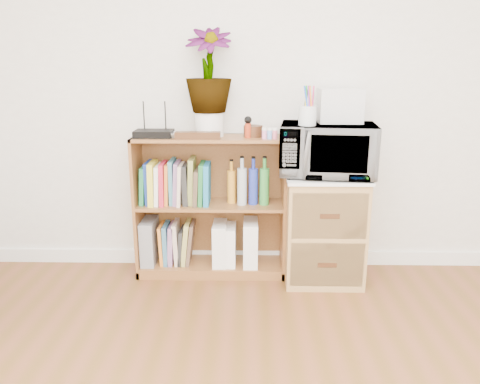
{
  "coord_description": "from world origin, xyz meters",
  "views": [
    {
      "loc": [
        -0.09,
        -0.91,
        1.41
      ],
      "look_at": [
        -0.15,
        1.95,
        0.62
      ],
      "focal_mm": 35.0,
      "sensor_mm": 36.0,
      "label": 1
    }
  ],
  "objects": [
    {
      "name": "liquor_bottles",
      "position": [
        -0.1,
        2.1,
        0.65
      ],
      "size": [
        0.28,
        0.06,
        0.32
      ],
      "color": "orange",
      "rests_on": "bookshelf"
    },
    {
      "name": "white_bowl",
      "position": [
        -0.56,
        2.07,
        0.97
      ],
      "size": [
        0.13,
        0.13,
        0.03
      ],
      "primitive_type": "imported",
      "color": "silver",
      "rests_on": "bookshelf"
    },
    {
      "name": "pen_cup",
      "position": [
        0.26,
        1.94,
        1.1
      ],
      "size": [
        0.11,
        0.11,
        0.12
      ],
      "primitive_type": "cylinder",
      "color": "silver",
      "rests_on": "microwave"
    },
    {
      "name": "paint_jars",
      "position": [
        0.03,
        2.01,
        0.98
      ],
      "size": [
        0.1,
        0.04,
        0.05
      ],
      "primitive_type": "cube",
      "color": "pink",
      "rests_on": "bookshelf"
    },
    {
      "name": "kokeshi_doll",
      "position": [
        -0.1,
        2.06,
        1.0
      ],
      "size": [
        0.04,
        0.04,
        0.09
      ],
      "primitive_type": "cylinder",
      "color": "#A32E14",
      "rests_on": "bookshelf"
    },
    {
      "name": "lower_books",
      "position": [
        -0.59,
        2.1,
        0.21
      ],
      "size": [
        0.24,
        0.19,
        0.3
      ],
      "color": "orange",
      "rests_on": "bookshelf"
    },
    {
      "name": "magazine_holder_left",
      "position": [
        -0.29,
        2.09,
        0.21
      ],
      "size": [
        0.09,
        0.23,
        0.29
      ],
      "primitive_type": "cube",
      "color": "white",
      "rests_on": "bookshelf"
    },
    {
      "name": "router",
      "position": [
        -0.71,
        2.08,
        0.97
      ],
      "size": [
        0.24,
        0.17,
        0.04
      ],
      "primitive_type": "cube",
      "color": "black",
      "rests_on": "bookshelf"
    },
    {
      "name": "skirting_board",
      "position": [
        0.0,
        2.24,
        0.05
      ],
      "size": [
        4.0,
        0.02,
        0.1
      ],
      "primitive_type": "cube",
      "color": "white",
      "rests_on": "ground"
    },
    {
      "name": "cookbooks",
      "position": [
        -0.58,
        2.1,
        0.64
      ],
      "size": [
        0.47,
        0.2,
        0.31
      ],
      "color": "#207841",
      "rests_on": "bookshelf"
    },
    {
      "name": "wicker_unit",
      "position": [
        0.4,
        2.02,
        0.35
      ],
      "size": [
        0.5,
        0.45,
        0.7
      ],
      "primitive_type": "cube",
      "color": "#9E7542",
      "rests_on": "ground"
    },
    {
      "name": "magazine_holder_right",
      "position": [
        -0.08,
        2.09,
        0.22
      ],
      "size": [
        0.1,
        0.24,
        0.31
      ],
      "primitive_type": "cube",
      "color": "white",
      "rests_on": "bookshelf"
    },
    {
      "name": "bookshelf",
      "position": [
        -0.35,
        2.1,
        0.47
      ],
      "size": [
        1.0,
        0.3,
        0.95
      ],
      "primitive_type": "cube",
      "color": "brown",
      "rests_on": "ground"
    },
    {
      "name": "microwave",
      "position": [
        0.4,
        2.02,
        0.88
      ],
      "size": [
        0.63,
        0.46,
        0.32
      ],
      "primitive_type": "imported",
      "rotation": [
        0.0,
        0.0,
        -0.12
      ],
      "color": "silver",
      "rests_on": "wicker_unit"
    },
    {
      "name": "potted_plant",
      "position": [
        -0.35,
        2.12,
        1.37
      ],
      "size": [
        0.29,
        0.29,
        0.53
      ],
      "primitive_type": "imported",
      "color": "#29672E",
      "rests_on": "plant_pot"
    },
    {
      "name": "small_appliance",
      "position": [
        0.48,
        2.1,
        1.15
      ],
      "size": [
        0.27,
        0.22,
        0.21
      ],
      "primitive_type": "cube",
      "color": "silver",
      "rests_on": "microwave"
    },
    {
      "name": "plant_pot",
      "position": [
        -0.35,
        2.12,
        1.03
      ],
      "size": [
        0.18,
        0.18,
        0.15
      ],
      "primitive_type": "cylinder",
      "color": "white",
      "rests_on": "bookshelf"
    },
    {
      "name": "wooden_bowl",
      "position": [
        -0.07,
        2.11,
        0.99
      ],
      "size": [
        0.12,
        0.12,
        0.07
      ],
      "primitive_type": "cylinder",
      "color": "#39230F",
      "rests_on": "bookshelf"
    },
    {
      "name": "file_box",
      "position": [
        -0.78,
        2.1,
        0.22
      ],
      "size": [
        0.09,
        0.24,
        0.31
      ],
      "primitive_type": "cube",
      "color": "gray",
      "rests_on": "bookshelf"
    },
    {
      "name": "magazine_holder_mid",
      "position": [
        -0.23,
        2.09,
        0.21
      ],
      "size": [
        0.09,
        0.22,
        0.27
      ],
      "primitive_type": "cube",
      "color": "white",
      "rests_on": "bookshelf"
    },
    {
      "name": "trinket_box",
      "position": [
        -0.42,
        2.0,
        0.97
      ],
      "size": [
        0.28,
        0.07,
        0.05
      ],
      "primitive_type": "cube",
      "color": "#38210F",
      "rests_on": "bookshelf"
    }
  ]
}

